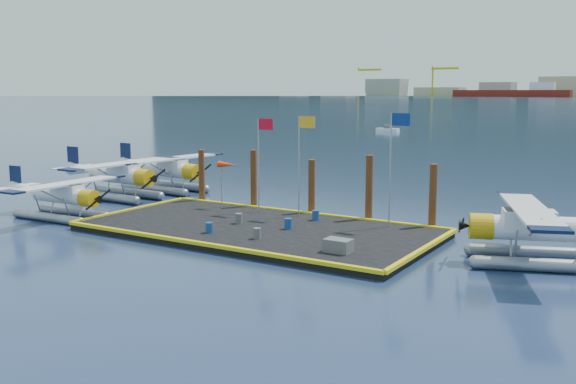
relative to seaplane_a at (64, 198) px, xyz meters
name	(u,v)px	position (x,y,z in m)	size (l,w,h in m)	color
ground	(258,233)	(12.78, 3.16, -1.39)	(4000.00, 4000.00, 0.00)	#18284A
dock	(258,230)	(12.78, 3.16, -1.19)	(20.00, 10.00, 0.40)	black
dock_bumpers	(258,225)	(12.78, 3.16, -0.90)	(20.25, 10.25, 0.18)	#D9C80C
seaplane_a	(64,198)	(0.00, 0.00, 0.00)	(8.14, 8.97, 3.19)	gray
seaplane_b	(120,178)	(-2.79, 7.46, 0.24)	(9.53, 10.49, 3.74)	gray
seaplane_c	(169,172)	(-2.08, 12.14, 0.23)	(9.50, 10.48, 3.72)	gray
seaplane_d	(538,232)	(27.79, 4.39, 0.19)	(9.49, 10.06, 3.63)	gray
drum_0	(239,218)	(11.36, 3.26, -0.69)	(0.43, 0.43, 0.60)	#56565B
drum_1	(257,233)	(14.51, 0.56, -0.70)	(0.41, 0.41, 0.58)	#56565B
drum_2	(288,224)	(14.64, 3.47, -0.68)	(0.44, 0.44, 0.62)	navy
drum_3	(209,228)	(11.45, 0.37, -0.70)	(0.41, 0.41, 0.58)	navy
drum_5	(316,215)	(14.75, 6.45, -0.69)	(0.43, 0.43, 0.61)	navy
crate	(338,246)	(19.46, 0.28, -0.67)	(1.30, 0.87, 0.65)	#56565B
flagpole_red	(261,150)	(10.48, 6.96, 3.00)	(1.14, 0.08, 6.00)	#999AA1
flagpole_yellow	(302,151)	(13.48, 6.96, 3.12)	(1.14, 0.08, 6.20)	#999AA1
flagpole_blue	(394,153)	(19.47, 6.96, 3.29)	(1.14, 0.08, 6.50)	#999AA1
windsock	(227,166)	(7.75, 6.96, 1.84)	(1.40, 0.44, 3.12)	#999AA1
piling_0	(202,178)	(4.28, 8.56, 0.61)	(0.44, 0.44, 4.00)	#4F2516
piling_1	(254,181)	(8.78, 8.56, 0.71)	(0.44, 0.44, 4.20)	#4F2516
piling_2	(312,189)	(13.28, 8.56, 0.51)	(0.44, 0.44, 3.80)	#4F2516
piling_3	(369,190)	(17.28, 8.56, 0.76)	(0.44, 0.44, 4.30)	#4F2516
piling_4	(433,199)	(21.28, 8.56, 0.61)	(0.44, 0.44, 4.00)	#4F2516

